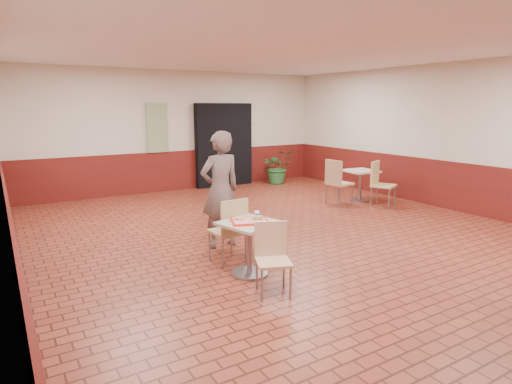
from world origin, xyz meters
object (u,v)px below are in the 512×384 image
ring_donut (239,218)px  second_table (360,180)px  customer (220,190)px  paper_cup (257,214)px  long_john_donut (258,218)px  main_table (250,239)px  chair_main_back (230,227)px  chair_second_left (337,180)px  chair_second_front (380,181)px  chair_main_front (272,254)px  serving_tray (250,221)px  potted_plant (278,167)px

ring_donut → second_table: size_ratio=0.15×
customer → paper_cup: bearing=85.1°
customer → paper_cup: customer is taller
customer → long_john_donut: 1.24m
ring_donut → long_john_donut: size_ratio=0.67×
main_table → long_john_donut: 0.29m
long_john_donut → second_table: bearing=30.2°
chair_main_back → chair_second_left: bearing=-156.7°
main_table → second_table: 5.02m
customer → second_table: 4.40m
ring_donut → paper_cup: bearing=-7.0°
chair_second_left → chair_second_front: chair_second_left is taller
ring_donut → chair_main_front: bearing=-86.7°
paper_cup → chair_second_front: chair_second_front is taller
main_table → serving_tray: (0.00, 0.00, 0.24)m
chair_main_front → chair_main_back: chair_main_back is taller
chair_main_back → serving_tray: size_ratio=1.99×
chair_main_front → chair_main_back: 1.08m
chair_main_back → long_john_donut: chair_main_back is taller
chair_main_back → serving_tray: chair_main_back is taller
main_table → chair_main_front: chair_main_front is taller
serving_tray → customer: bearing=80.8°
long_john_donut → chair_second_front: (4.24, 1.87, -0.20)m
chair_main_back → chair_second_left: size_ratio=0.91×
chair_main_front → customer: customer is taller
serving_tray → chair_second_front: bearing=22.9°
chair_main_back → customer: bearing=-111.2°
main_table → chair_main_back: bearing=93.2°
main_table → customer: (0.19, 1.19, 0.42)m
main_table → ring_donut: ring_donut is taller
customer → serving_tray: size_ratio=3.86×
chair_main_front → potted_plant: potted_plant is taller
chair_main_back → paper_cup: size_ratio=11.34×
chair_main_front → chair_main_back: size_ratio=0.90×
chair_main_back → serving_tray: bearing=88.9°
chair_main_back → ring_donut: 0.45m
customer → chair_second_front: bearing=-173.8°
chair_main_back → ring_donut: bearing=75.2°
customer → serving_tray: customer is taller
chair_main_front → chair_second_front: 5.02m
long_john_donut → potted_plant: potted_plant is taller
main_table → long_john_donut: bearing=-20.3°
chair_main_back → paper_cup: 0.51m
serving_tray → second_table: 5.03m
paper_cup → second_table: paper_cup is taller
ring_donut → chair_second_left: size_ratio=0.10×
customer → long_john_donut: (-0.10, -1.23, -0.14)m
serving_tray → chair_main_back: bearing=93.2°
serving_tray → paper_cup: paper_cup is taller
chair_main_back → potted_plant: size_ratio=0.97×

